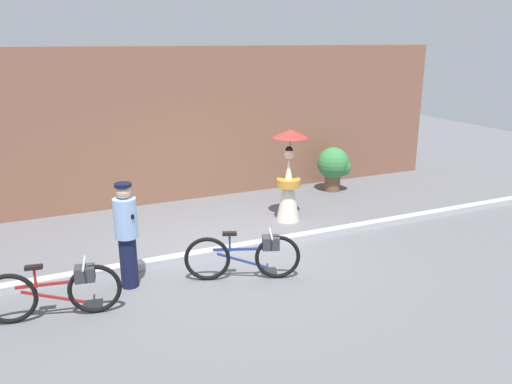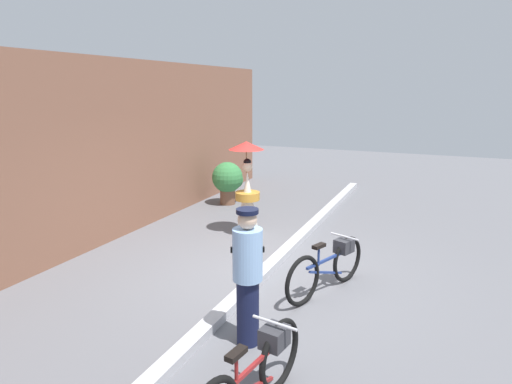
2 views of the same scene
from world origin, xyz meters
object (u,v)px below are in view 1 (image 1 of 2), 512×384
object	(u,v)px
bicycle_far_side	(57,290)
person_officer	(126,233)
potted_plant_by_door	(334,166)
person_with_parasol	(289,178)
bicycle_near_officer	(247,255)

from	to	relation	value
bicycle_far_side	person_officer	world-z (taller)	person_officer
bicycle_far_side	potted_plant_by_door	distance (m)	7.64
person_officer	bicycle_far_side	bearing A→B (deg)	-153.16
bicycle_far_side	potted_plant_by_door	size ratio (longest dim) A/B	1.63
person_with_parasol	bicycle_near_officer	bearing A→B (deg)	-131.03
bicycle_near_officer	person_with_parasol	world-z (taller)	person_with_parasol
person_with_parasol	potted_plant_by_door	size ratio (longest dim) A/B	1.74
potted_plant_by_door	person_with_parasol	bearing A→B (deg)	-144.37
bicycle_near_officer	person_with_parasol	bearing A→B (deg)	48.97
person_officer	person_with_parasol	size ratio (longest dim) A/B	0.86
bicycle_near_officer	bicycle_far_side	distance (m)	2.77
bicycle_far_side	person_with_parasol	bearing A→B (deg)	25.13
person_with_parasol	person_officer	bearing A→B (deg)	-155.38
bicycle_near_officer	person_officer	size ratio (longest dim) A/B	1.05
person_officer	person_with_parasol	distance (m)	3.96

